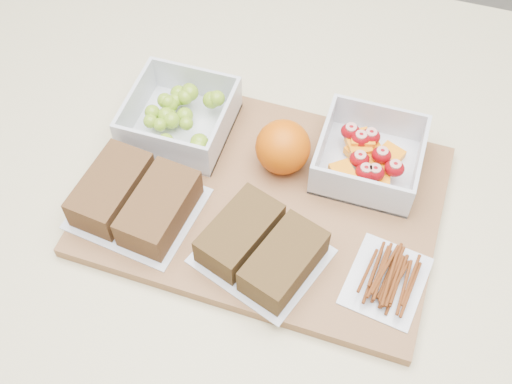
% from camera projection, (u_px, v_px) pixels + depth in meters
% --- Properties ---
extents(counter, '(1.20, 0.90, 0.90)m').
position_uv_depth(counter, '(265.00, 333.00, 1.18)').
color(counter, beige).
rests_on(counter, ground).
extents(cutting_board, '(0.43, 0.31, 0.02)m').
position_uv_depth(cutting_board, '(265.00, 200.00, 0.79)').
color(cutting_board, '#8B5F39').
rests_on(cutting_board, counter).
extents(grape_container, '(0.13, 0.13, 0.05)m').
position_uv_depth(grape_container, '(181.00, 116.00, 0.83)').
color(grape_container, silver).
rests_on(grape_container, cutting_board).
extents(fruit_container, '(0.12, 0.12, 0.05)m').
position_uv_depth(fruit_container, '(369.00, 157.00, 0.80)').
color(fruit_container, silver).
rests_on(fruit_container, cutting_board).
extents(orange, '(0.07, 0.07, 0.07)m').
position_uv_depth(orange, '(283.00, 147.00, 0.79)').
color(orange, '#D85805').
rests_on(orange, cutting_board).
extents(sandwich_bag_left, '(0.16, 0.14, 0.04)m').
position_uv_depth(sandwich_bag_left, '(135.00, 199.00, 0.76)').
color(sandwich_bag_left, silver).
rests_on(sandwich_bag_left, cutting_board).
extents(sandwich_bag_center, '(0.17, 0.16, 0.04)m').
position_uv_depth(sandwich_bag_center, '(262.00, 248.00, 0.72)').
color(sandwich_bag_center, silver).
rests_on(sandwich_bag_center, cutting_board).
extents(pretzel_bag, '(0.10, 0.11, 0.02)m').
position_uv_depth(pretzel_bag, '(387.00, 277.00, 0.71)').
color(pretzel_bag, silver).
rests_on(pretzel_bag, cutting_board).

